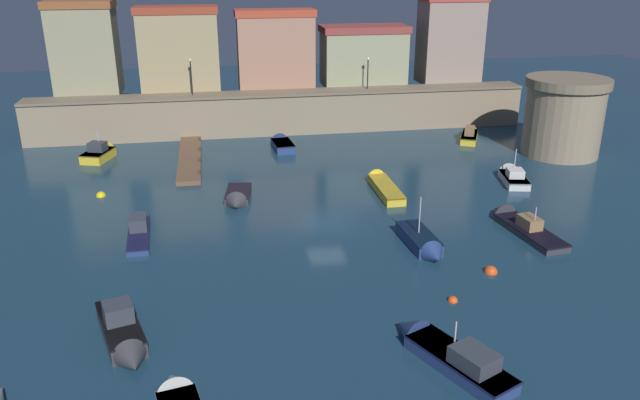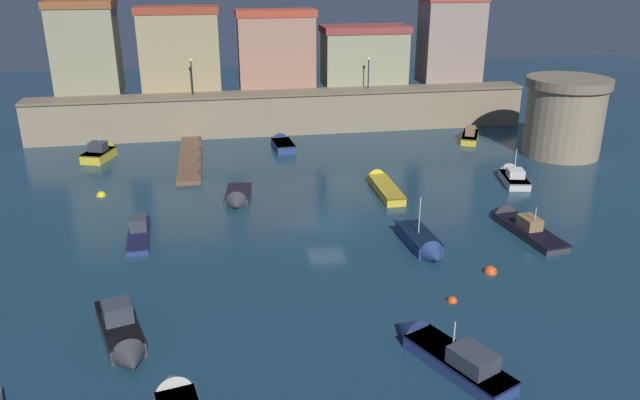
{
  "view_description": "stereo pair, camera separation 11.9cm",
  "coord_description": "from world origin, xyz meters",
  "px_view_note": "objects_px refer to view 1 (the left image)",
  "views": [
    {
      "loc": [
        -7.28,
        -38.49,
        16.98
      ],
      "look_at": [
        0.0,
        2.66,
        0.68
      ],
      "focal_mm": 35.1,
      "sensor_mm": 36.0,
      "label": 1
    },
    {
      "loc": [
        -7.16,
        -38.51,
        16.98
      ],
      "look_at": [
        0.0,
        2.66,
        0.68
      ],
      "focal_mm": 35.1,
      "sensor_mm": 36.0,
      "label": 2
    }
  ],
  "objects_px": {
    "moored_boat_12": "(512,175)",
    "mooring_buoy_1": "(101,196)",
    "quay_lamp_0": "(191,71)",
    "moored_boat_4": "(519,223)",
    "quay_lamp_1": "(368,68)",
    "moored_boat_10": "(123,334)",
    "moored_boat_7": "(281,144)",
    "moored_boat_6": "(139,227)",
    "mooring_buoy_0": "(453,301)",
    "mooring_buoy_2": "(491,272)",
    "moored_boat_8": "(446,352)",
    "moored_boat_9": "(424,243)",
    "moored_boat_1": "(237,198)",
    "moored_boat_3": "(382,184)",
    "moored_boat_0": "(101,152)",
    "fortress_tower": "(564,116)",
    "moored_boat_5": "(470,134)"
  },
  "relations": [
    {
      "from": "moored_boat_5",
      "to": "moored_boat_6",
      "type": "relative_size",
      "value": 0.82
    },
    {
      "from": "fortress_tower",
      "to": "moored_boat_3",
      "type": "bearing_deg",
      "value": -161.69
    },
    {
      "from": "quay_lamp_0",
      "to": "moored_boat_1",
      "type": "xyz_separation_m",
      "value": [
        3.21,
        -18.97,
        -6.26
      ]
    },
    {
      "from": "moored_boat_3",
      "to": "mooring_buoy_1",
      "type": "distance_m",
      "value": 21.6
    },
    {
      "from": "moored_boat_0",
      "to": "mooring_buoy_1",
      "type": "height_order",
      "value": "moored_boat_0"
    },
    {
      "from": "quay_lamp_0",
      "to": "moored_boat_0",
      "type": "relative_size",
      "value": 0.77
    },
    {
      "from": "moored_boat_4",
      "to": "mooring_buoy_0",
      "type": "xyz_separation_m",
      "value": [
        -7.86,
        -8.32,
        -0.33
      ]
    },
    {
      "from": "moored_boat_6",
      "to": "moored_boat_5",
      "type": "bearing_deg",
      "value": -63.08
    },
    {
      "from": "fortress_tower",
      "to": "moored_boat_8",
      "type": "relative_size",
      "value": 1.08
    },
    {
      "from": "quay_lamp_1",
      "to": "moored_boat_4",
      "type": "distance_m",
      "value": 27.95
    },
    {
      "from": "moored_boat_0",
      "to": "moored_boat_8",
      "type": "height_order",
      "value": "moored_boat_0"
    },
    {
      "from": "quay_lamp_0",
      "to": "moored_boat_4",
      "type": "relative_size",
      "value": 0.47
    },
    {
      "from": "quay_lamp_1",
      "to": "mooring_buoy_2",
      "type": "xyz_separation_m",
      "value": [
        -0.75,
        -32.66,
        -6.39
      ]
    },
    {
      "from": "moored_boat_10",
      "to": "moored_boat_12",
      "type": "relative_size",
      "value": 1.21
    },
    {
      "from": "moored_boat_6",
      "to": "mooring_buoy_0",
      "type": "bearing_deg",
      "value": -128.47
    },
    {
      "from": "moored_boat_6",
      "to": "moored_boat_8",
      "type": "bearing_deg",
      "value": -142.09
    },
    {
      "from": "fortress_tower",
      "to": "moored_boat_12",
      "type": "height_order",
      "value": "fortress_tower"
    },
    {
      "from": "moored_boat_0",
      "to": "mooring_buoy_0",
      "type": "bearing_deg",
      "value": -124.67
    },
    {
      "from": "moored_boat_8",
      "to": "moored_boat_9",
      "type": "bearing_deg",
      "value": -38.74
    },
    {
      "from": "moored_boat_9",
      "to": "mooring_buoy_1",
      "type": "relative_size",
      "value": 7.31
    },
    {
      "from": "quay_lamp_0",
      "to": "moored_boat_3",
      "type": "relative_size",
      "value": 0.49
    },
    {
      "from": "moored_boat_1",
      "to": "moored_boat_3",
      "type": "distance_m",
      "value": 11.37
    },
    {
      "from": "moored_boat_3",
      "to": "moored_boat_5",
      "type": "bearing_deg",
      "value": -45.02
    },
    {
      "from": "moored_boat_6",
      "to": "moored_boat_12",
      "type": "distance_m",
      "value": 29.36
    },
    {
      "from": "moored_boat_10",
      "to": "mooring_buoy_1",
      "type": "distance_m",
      "value": 20.85
    },
    {
      "from": "mooring_buoy_0",
      "to": "moored_boat_8",
      "type": "bearing_deg",
      "value": -114.87
    },
    {
      "from": "quay_lamp_1",
      "to": "moored_boat_10",
      "type": "relative_size",
      "value": 0.52
    },
    {
      "from": "moored_boat_8",
      "to": "mooring_buoy_2",
      "type": "distance_m",
      "value": 9.44
    },
    {
      "from": "moored_boat_5",
      "to": "moored_boat_12",
      "type": "relative_size",
      "value": 1.11
    },
    {
      "from": "quay_lamp_1",
      "to": "moored_boat_8",
      "type": "xyz_separation_m",
      "value": [
        -6.37,
        -40.24,
        -5.92
      ]
    },
    {
      "from": "quay_lamp_1",
      "to": "moored_boat_1",
      "type": "relative_size",
      "value": 0.7
    },
    {
      "from": "moored_boat_3",
      "to": "mooring_buoy_1",
      "type": "xyz_separation_m",
      "value": [
        -21.49,
        2.11,
        -0.35
      ]
    },
    {
      "from": "moored_boat_12",
      "to": "mooring_buoy_1",
      "type": "relative_size",
      "value": 6.91
    },
    {
      "from": "moored_boat_0",
      "to": "moored_boat_10",
      "type": "bearing_deg",
      "value": -151.48
    },
    {
      "from": "moored_boat_6",
      "to": "moored_boat_12",
      "type": "height_order",
      "value": "moored_boat_12"
    },
    {
      "from": "moored_boat_3",
      "to": "mooring_buoy_0",
      "type": "relative_size",
      "value": 13.23
    },
    {
      "from": "moored_boat_9",
      "to": "mooring_buoy_2",
      "type": "height_order",
      "value": "moored_boat_9"
    },
    {
      "from": "fortress_tower",
      "to": "moored_boat_5",
      "type": "height_order",
      "value": "fortress_tower"
    },
    {
      "from": "moored_boat_7",
      "to": "moored_boat_8",
      "type": "xyz_separation_m",
      "value": [
        3.32,
        -34.7,
        0.07
      ]
    },
    {
      "from": "moored_boat_7",
      "to": "moored_boat_4",
      "type": "bearing_deg",
      "value": -152.68
    },
    {
      "from": "fortress_tower",
      "to": "mooring_buoy_0",
      "type": "relative_size",
      "value": 13.52
    },
    {
      "from": "moored_boat_8",
      "to": "mooring_buoy_0",
      "type": "relative_size",
      "value": 12.51
    },
    {
      "from": "moored_boat_1",
      "to": "mooring_buoy_0",
      "type": "bearing_deg",
      "value": 40.68
    },
    {
      "from": "moored_boat_4",
      "to": "mooring_buoy_1",
      "type": "xyz_separation_m",
      "value": [
        -28.47,
        11.07,
        -0.33
      ]
    },
    {
      "from": "moored_boat_0",
      "to": "mooring_buoy_2",
      "type": "relative_size",
      "value": 5.88
    },
    {
      "from": "moored_boat_4",
      "to": "moored_boat_9",
      "type": "distance_m",
      "value": 7.68
    },
    {
      "from": "quay_lamp_0",
      "to": "moored_boat_6",
      "type": "height_order",
      "value": "quay_lamp_0"
    },
    {
      "from": "fortress_tower",
      "to": "moored_boat_0",
      "type": "height_order",
      "value": "fortress_tower"
    },
    {
      "from": "moored_boat_0",
      "to": "mooring_buoy_2",
      "type": "bearing_deg",
      "value": -117.99
    },
    {
      "from": "moored_boat_6",
      "to": "mooring_buoy_0",
      "type": "height_order",
      "value": "moored_boat_6"
    }
  ]
}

